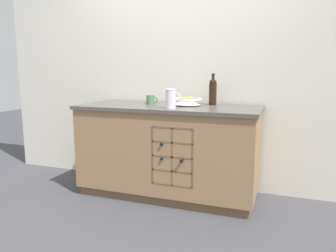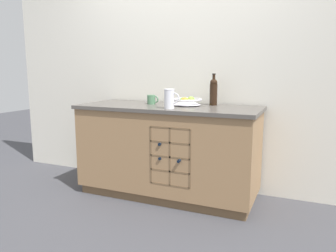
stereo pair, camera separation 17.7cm
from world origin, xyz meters
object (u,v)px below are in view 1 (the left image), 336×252
at_px(ceramic_mug, 151,100).
at_px(standing_wine_bottle, 213,91).
at_px(white_pitcher, 171,98).
at_px(fruit_bowl, 187,101).

height_order(ceramic_mug, standing_wine_bottle, standing_wine_bottle).
relative_size(white_pitcher, ceramic_mug, 1.46).
height_order(fruit_bowl, white_pitcher, white_pitcher).
height_order(fruit_bowl, standing_wine_bottle, standing_wine_bottle).
bearing_deg(standing_wine_bottle, ceramic_mug, -166.44).
distance_m(fruit_bowl, standing_wine_bottle, 0.28).
bearing_deg(standing_wine_bottle, fruit_bowl, -149.95).
xyz_separation_m(white_pitcher, standing_wine_bottle, (0.29, 0.44, 0.05)).
distance_m(fruit_bowl, white_pitcher, 0.31).
bearing_deg(white_pitcher, fruit_bowl, 79.76).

